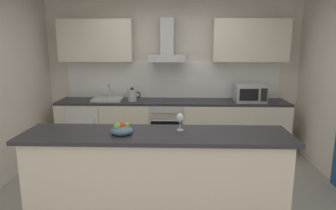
{
  "coord_description": "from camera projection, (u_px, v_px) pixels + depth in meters",
  "views": [
    {
      "loc": [
        0.1,
        -3.54,
        1.86
      ],
      "look_at": [
        -0.03,
        0.41,
        1.05
      ],
      "focal_mm": 32.13,
      "sensor_mm": 36.0,
      "label": 1
    }
  ],
  "objects": [
    {
      "name": "range_hood",
      "position": [
        167.0,
        48.0,
        5.07
      ],
      "size": [
        0.62,
        0.45,
        0.72
      ],
      "color": "#B7BABC"
    },
    {
      "name": "fruit_bowl",
      "position": [
        122.0,
        130.0,
        2.93
      ],
      "size": [
        0.22,
        0.22,
        0.13
      ],
      "color": "slate",
      "rests_on": "counter_island"
    },
    {
      "name": "ground",
      "position": [
        170.0,
        193.0,
        3.84
      ],
      "size": [
        5.45,
        4.67,
        0.02
      ],
      "primitive_type": "cube",
      "color": "gray"
    },
    {
      "name": "counter_island",
      "position": [
        156.0,
        179.0,
        3.07
      ],
      "size": [
        2.66,
        0.64,
        0.99
      ],
      "color": "beige",
      "rests_on": "ground"
    },
    {
      "name": "wine_glass",
      "position": [
        180.0,
        118.0,
        3.05
      ],
      "size": [
        0.08,
        0.08,
        0.18
      ],
      "color": "silver",
      "rests_on": "counter_island"
    },
    {
      "name": "oven",
      "position": [
        167.0,
        126.0,
        5.21
      ],
      "size": [
        0.6,
        0.62,
        0.8
      ],
      "color": "slate",
      "rests_on": "ground"
    },
    {
      "name": "microwave",
      "position": [
        250.0,
        93.0,
        5.02
      ],
      "size": [
        0.5,
        0.38,
        0.3
      ],
      "color": "#B7BABC",
      "rests_on": "counter_back"
    },
    {
      "name": "backsplash_tile",
      "position": [
        173.0,
        79.0,
        5.38
      ],
      "size": [
        3.78,
        0.02,
        0.66
      ],
      "primitive_type": "cube",
      "color": "white"
    },
    {
      "name": "sink",
      "position": [
        108.0,
        99.0,
        5.16
      ],
      "size": [
        0.5,
        0.4,
        0.26
      ],
      "color": "silver",
      "rests_on": "counter_back"
    },
    {
      "name": "counter_back",
      "position": [
        172.0,
        126.0,
        5.23
      ],
      "size": [
        3.91,
        0.6,
        0.9
      ],
      "color": "beige",
      "rests_on": "ground"
    },
    {
      "name": "refrigerator",
      "position": [
        88.0,
        127.0,
        5.26
      ],
      "size": [
        0.58,
        0.6,
        0.85
      ],
      "color": "white",
      "rests_on": "ground"
    },
    {
      "name": "upper_cabinets",
      "position": [
        173.0,
        41.0,
        5.09
      ],
      "size": [
        3.86,
        0.32,
        0.7
      ],
      "color": "beige"
    },
    {
      "name": "wall_back",
      "position": [
        173.0,
        75.0,
        5.43
      ],
      "size": [
        5.45,
        0.12,
        2.6
      ],
      "primitive_type": "cube",
      "color": "silver",
      "rests_on": "ground"
    },
    {
      "name": "kettle",
      "position": [
        132.0,
        95.0,
        5.09
      ],
      "size": [
        0.29,
        0.15,
        0.24
      ],
      "color": "#B7BABC",
      "rests_on": "counter_back"
    }
  ]
}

